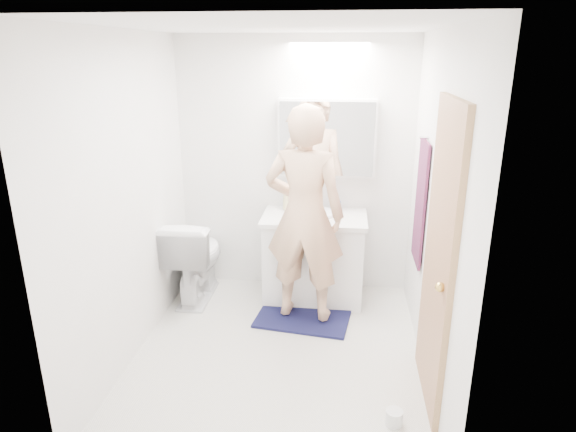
# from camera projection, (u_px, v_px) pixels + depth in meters

# --- Properties ---
(floor) EXTENTS (2.50, 2.50, 0.00)m
(floor) POSITION_uv_depth(u_px,v_px,m) (278.00, 352.00, 3.91)
(floor) COLOR silver
(floor) RESTS_ON ground
(ceiling) EXTENTS (2.50, 2.50, 0.00)m
(ceiling) POSITION_uv_depth(u_px,v_px,m) (276.00, 26.00, 3.15)
(ceiling) COLOR white
(ceiling) RESTS_ON floor
(wall_back) EXTENTS (2.50, 0.00, 2.50)m
(wall_back) POSITION_uv_depth(u_px,v_px,m) (295.00, 168.00, 4.71)
(wall_back) COLOR white
(wall_back) RESTS_ON floor
(wall_front) EXTENTS (2.50, 0.00, 2.50)m
(wall_front) POSITION_uv_depth(u_px,v_px,m) (242.00, 285.00, 2.35)
(wall_front) COLOR white
(wall_front) RESTS_ON floor
(wall_left) EXTENTS (0.00, 2.50, 2.50)m
(wall_left) POSITION_uv_depth(u_px,v_px,m) (128.00, 202.00, 3.65)
(wall_left) COLOR white
(wall_left) RESTS_ON floor
(wall_right) EXTENTS (0.00, 2.50, 2.50)m
(wall_right) POSITION_uv_depth(u_px,v_px,m) (436.00, 212.00, 3.41)
(wall_right) COLOR white
(wall_right) RESTS_ON floor
(vanity_cabinet) EXTENTS (0.90, 0.55, 0.78)m
(vanity_cabinet) POSITION_uv_depth(u_px,v_px,m) (314.00, 259.00, 4.67)
(vanity_cabinet) COLOR white
(vanity_cabinet) RESTS_ON floor
(countertop) EXTENTS (0.95, 0.58, 0.04)m
(countertop) POSITION_uv_depth(u_px,v_px,m) (314.00, 218.00, 4.54)
(countertop) COLOR white
(countertop) RESTS_ON vanity_cabinet
(sink_basin) EXTENTS (0.36, 0.36, 0.03)m
(sink_basin) POSITION_uv_depth(u_px,v_px,m) (315.00, 213.00, 4.56)
(sink_basin) COLOR white
(sink_basin) RESTS_ON countertop
(faucet) EXTENTS (0.02, 0.02, 0.16)m
(faucet) POSITION_uv_depth(u_px,v_px,m) (316.00, 201.00, 4.72)
(faucet) COLOR silver
(faucet) RESTS_ON countertop
(medicine_cabinet) EXTENTS (0.88, 0.14, 0.70)m
(medicine_cabinet) POSITION_uv_depth(u_px,v_px,m) (327.00, 138.00, 4.51)
(medicine_cabinet) COLOR white
(medicine_cabinet) RESTS_ON wall_back
(mirror_panel) EXTENTS (0.84, 0.01, 0.66)m
(mirror_panel) POSITION_uv_depth(u_px,v_px,m) (327.00, 139.00, 4.44)
(mirror_panel) COLOR silver
(mirror_panel) RESTS_ON medicine_cabinet
(toilet) EXTENTS (0.46, 0.80, 0.81)m
(toilet) POSITION_uv_depth(u_px,v_px,m) (195.00, 257.00, 4.68)
(toilet) COLOR white
(toilet) RESTS_ON floor
(bath_rug) EXTENTS (0.87, 0.65, 0.02)m
(bath_rug) POSITION_uv_depth(u_px,v_px,m) (303.00, 317.00, 4.41)
(bath_rug) COLOR #16143E
(bath_rug) RESTS_ON floor
(person) EXTENTS (0.72, 0.52, 1.83)m
(person) POSITION_uv_depth(u_px,v_px,m) (304.00, 215.00, 4.11)
(person) COLOR #DBAA83
(person) RESTS_ON bath_rug
(door) EXTENTS (0.04, 0.80, 2.00)m
(door) POSITION_uv_depth(u_px,v_px,m) (439.00, 259.00, 3.15)
(door) COLOR tan
(door) RESTS_ON wall_right
(door_knob) EXTENTS (0.06, 0.06, 0.06)m
(door_knob) POSITION_uv_depth(u_px,v_px,m) (440.00, 287.00, 2.88)
(door_knob) COLOR gold
(door_knob) RESTS_ON door
(towel) EXTENTS (0.02, 0.42, 1.00)m
(towel) POSITION_uv_depth(u_px,v_px,m) (420.00, 203.00, 3.96)
(towel) COLOR #13203D
(towel) RESTS_ON wall_right
(towel_hook) EXTENTS (0.07, 0.02, 0.02)m
(towel_hook) POSITION_uv_depth(u_px,v_px,m) (424.00, 138.00, 3.80)
(towel_hook) COLOR silver
(towel_hook) RESTS_ON wall_right
(soap_bottle_a) EXTENTS (0.10, 0.10, 0.21)m
(soap_bottle_a) POSITION_uv_depth(u_px,v_px,m) (287.00, 199.00, 4.67)
(soap_bottle_a) COLOR #C9BE82
(soap_bottle_a) RESTS_ON countertop
(soap_bottle_b) EXTENTS (0.12, 0.12, 0.18)m
(soap_bottle_b) POSITION_uv_depth(u_px,v_px,m) (292.00, 200.00, 4.70)
(soap_bottle_b) COLOR #62A2D3
(soap_bottle_b) RESTS_ON countertop
(toothbrush_cup) EXTENTS (0.12, 0.12, 0.10)m
(toothbrush_cup) POSITION_uv_depth(u_px,v_px,m) (335.00, 206.00, 4.65)
(toothbrush_cup) COLOR #4065C2
(toothbrush_cup) RESTS_ON countertop
(toilet_paper_roll) EXTENTS (0.11, 0.11, 0.10)m
(toilet_paper_roll) POSITION_uv_depth(u_px,v_px,m) (394.00, 417.00, 3.14)
(toilet_paper_roll) COLOR white
(toilet_paper_roll) RESTS_ON floor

